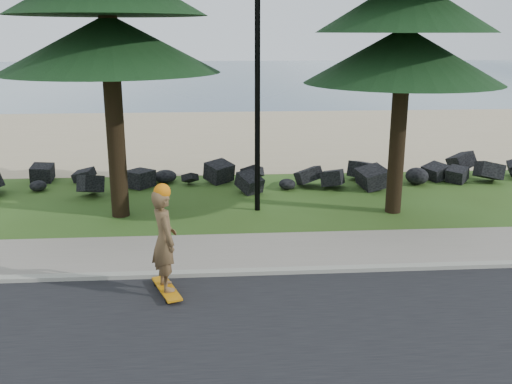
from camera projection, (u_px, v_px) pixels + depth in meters
ground at (269, 256)px, 11.88m from camera, size 160.00×160.00×0.00m
road at (301, 384)px, 7.55m from camera, size 160.00×7.00×0.02m
kerb at (273, 272)px, 11.00m from camera, size 160.00×0.20×0.10m
sidewalk at (268, 251)px, 12.06m from camera, size 160.00×2.00×0.08m
beach_sand at (239, 134)px, 25.79m from camera, size 160.00×15.00×0.01m
ocean at (224, 75)px, 60.81m from camera, size 160.00×58.00×0.01m
seawall_boulders at (251, 186)px, 17.25m from camera, size 60.00×2.40×1.10m
lamp_post at (257, 48)px, 13.82m from camera, size 0.25×0.14×8.14m
skateboarder at (164, 240)px, 9.90m from camera, size 0.64×1.11×2.02m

